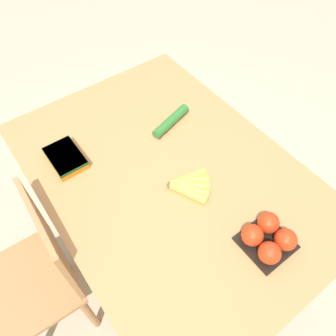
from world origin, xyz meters
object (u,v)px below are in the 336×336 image
(banana_bunch, at_px, (188,185))
(carrot_bag, at_px, (65,158))
(chair, at_px, (37,277))
(tomato_pack, at_px, (268,238))
(cucumber_near, at_px, (171,121))

(banana_bunch, relative_size, carrot_bag, 0.92)
(chair, bearing_deg, tomato_pack, 56.88)
(chair, xyz_separation_m, banana_bunch, (-0.17, -0.68, 0.31))
(banana_bunch, height_order, carrot_bag, carrot_bag)
(carrot_bag, bearing_deg, tomato_pack, -152.04)
(banana_bunch, xyz_separation_m, carrot_bag, (0.42, 0.34, 0.01))
(tomato_pack, relative_size, cucumber_near, 0.75)
(banana_bunch, xyz_separation_m, tomato_pack, (-0.36, -0.08, 0.03))
(banana_bunch, xyz_separation_m, cucumber_near, (0.33, -0.16, 0.00))
(tomato_pack, height_order, carrot_bag, tomato_pack)
(banana_bunch, height_order, cucumber_near, cucumber_near)
(carrot_bag, distance_m, cucumber_near, 0.50)
(tomato_pack, xyz_separation_m, cucumber_near, (0.69, -0.08, -0.02))
(banana_bunch, height_order, tomato_pack, tomato_pack)
(chair, bearing_deg, banana_bunch, 77.66)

